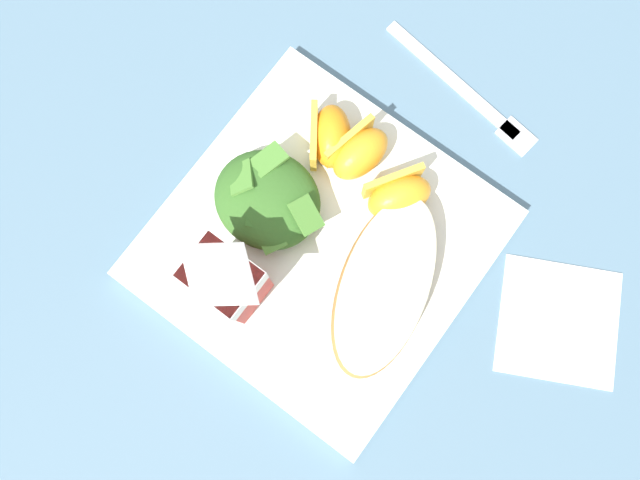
# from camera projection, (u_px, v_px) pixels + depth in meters

# --- Properties ---
(ground) EXTENTS (3.00, 3.00, 0.00)m
(ground) POSITION_uv_depth(u_px,v_px,m) (320.00, 245.00, 0.57)
(ground) COLOR slate
(white_plate) EXTENTS (0.28, 0.28, 0.02)m
(white_plate) POSITION_uv_depth(u_px,v_px,m) (320.00, 243.00, 0.56)
(white_plate) COLOR white
(white_plate) RESTS_ON ground
(cheesy_pizza_bread) EXTENTS (0.13, 0.19, 0.04)m
(cheesy_pizza_bread) POSITION_uv_depth(u_px,v_px,m) (384.00, 285.00, 0.53)
(cheesy_pizza_bread) COLOR #A87038
(cheesy_pizza_bread) RESTS_ON white_plate
(green_salad_pile) EXTENTS (0.11, 0.09, 0.05)m
(green_salad_pile) POSITION_uv_depth(u_px,v_px,m) (269.00, 197.00, 0.54)
(green_salad_pile) COLOR #336023
(green_salad_pile) RESTS_ON white_plate
(milk_carton) EXTENTS (0.06, 0.04, 0.11)m
(milk_carton) POSITION_uv_depth(u_px,v_px,m) (225.00, 279.00, 0.49)
(milk_carton) COLOR #B7332D
(milk_carton) RESTS_ON white_plate
(orange_wedge_front) EXTENTS (0.06, 0.07, 0.04)m
(orange_wedge_front) POSITION_uv_depth(u_px,v_px,m) (398.00, 195.00, 0.54)
(orange_wedge_front) COLOR orange
(orange_wedge_front) RESTS_ON white_plate
(orange_wedge_middle) EXTENTS (0.05, 0.07, 0.04)m
(orange_wedge_middle) POSITION_uv_depth(u_px,v_px,m) (359.00, 152.00, 0.55)
(orange_wedge_middle) COLOR orange
(orange_wedge_middle) RESTS_ON white_plate
(orange_wedge_rear) EXTENTS (0.06, 0.07, 0.04)m
(orange_wedge_rear) POSITION_uv_depth(u_px,v_px,m) (329.00, 136.00, 0.55)
(orange_wedge_rear) COLOR orange
(orange_wedge_rear) RESTS_ON white_plate
(paper_napkin) EXTENTS (0.15, 0.15, 0.00)m
(paper_napkin) POSITION_uv_depth(u_px,v_px,m) (559.00, 321.00, 0.56)
(paper_napkin) COLOR white
(paper_napkin) RESTS_ON ground
(metal_fork) EXTENTS (0.19, 0.04, 0.01)m
(metal_fork) POSITION_uv_depth(u_px,v_px,m) (471.00, 96.00, 0.60)
(metal_fork) COLOR silver
(metal_fork) RESTS_ON ground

